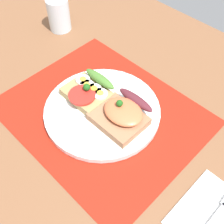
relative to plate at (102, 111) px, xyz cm
name	(u,v)px	position (x,y,z in cm)	size (l,w,h in cm)	color
ground_plane	(103,118)	(0.00, 0.00, -2.55)	(120.00, 90.00, 3.20)	brown
placemat	(102,113)	(0.00, 0.00, -0.80)	(41.53, 34.20, 0.30)	maroon
plate	(102,111)	(0.00, 0.00, 0.00)	(25.19, 25.19, 1.30)	white
sandwich_egg_tomato	(88,91)	(-4.85, 0.51, 2.16)	(9.84, 9.77, 4.09)	#A58854
sandwich_salmon	(123,113)	(5.00, 1.19, 2.43)	(10.54, 10.07, 5.04)	#9F6E4B
napkin	(218,221)	(30.65, -2.54, -0.65)	(13.32, 13.81, 0.60)	white
fork	(216,216)	(29.98, -2.27, -0.19)	(1.62, 13.79, 0.32)	#B7B7BC
drinking_glass	(59,14)	(-31.29, 13.52, 3.56)	(6.12, 6.12, 9.03)	silver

